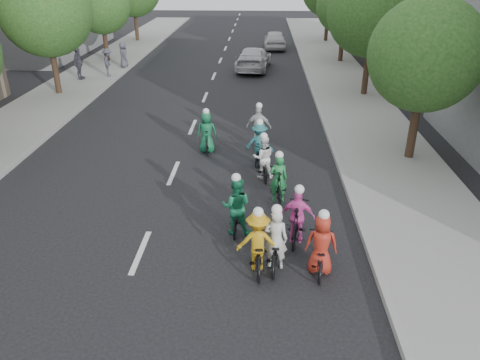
# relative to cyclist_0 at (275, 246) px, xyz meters

# --- Properties ---
(ground) EXTENTS (120.00, 120.00, 0.00)m
(ground) POSITION_rel_cyclist_0_xyz_m (-3.54, 0.39, -0.57)
(ground) COLOR black
(ground) RESTS_ON ground
(sidewalk_left) EXTENTS (4.00, 80.00, 0.15)m
(sidewalk_left) POSITION_rel_cyclist_0_xyz_m (-11.54, 10.39, -0.50)
(sidewalk_left) COLOR gray
(sidewalk_left) RESTS_ON ground
(curb_left) EXTENTS (0.18, 80.00, 0.18)m
(curb_left) POSITION_rel_cyclist_0_xyz_m (-9.59, 10.39, -0.48)
(curb_left) COLOR #999993
(curb_left) RESTS_ON ground
(sidewalk_right) EXTENTS (4.00, 80.00, 0.15)m
(sidewalk_right) POSITION_rel_cyclist_0_xyz_m (4.46, 10.39, -0.50)
(sidewalk_right) COLOR gray
(sidewalk_right) RESTS_ON ground
(curb_right) EXTENTS (0.18, 80.00, 0.18)m
(curb_right) POSITION_rel_cyclist_0_xyz_m (2.51, 10.39, -0.48)
(curb_right) COLOR #999993
(curb_right) RESTS_ON ground
(bldg_se) EXTENTS (10.00, 14.00, 8.00)m
(bldg_se) POSITION_rel_cyclist_0_xyz_m (12.46, 24.39, 3.43)
(bldg_se) COLOR gray
(bldg_se) RESTS_ON ground
(tree_l_3) EXTENTS (4.80, 4.80, 6.93)m
(tree_l_3) POSITION_rel_cyclist_0_xyz_m (-11.74, 15.39, 3.95)
(tree_l_3) COLOR black
(tree_l_3) RESTS_ON ground
(tree_l_4) EXTENTS (4.00, 4.00, 5.97)m
(tree_l_4) POSITION_rel_cyclist_0_xyz_m (-11.74, 24.39, 3.39)
(tree_l_4) COLOR black
(tree_l_4) RESTS_ON ground
(tree_r_0) EXTENTS (4.00, 4.00, 5.97)m
(tree_r_0) POSITION_rel_cyclist_0_xyz_m (5.26, 6.99, 3.39)
(tree_r_0) COLOR black
(tree_r_0) RESTS_ON ground
(tree_r_1) EXTENTS (4.80, 4.80, 6.93)m
(tree_r_1) POSITION_rel_cyclist_0_xyz_m (5.26, 15.99, 3.95)
(tree_r_1) COLOR black
(tree_r_1) RESTS_ON ground
(tree_r_2) EXTENTS (4.00, 4.00, 5.97)m
(tree_r_2) POSITION_rel_cyclist_0_xyz_m (5.26, 24.99, 3.39)
(tree_r_2) COLOR black
(tree_r_2) RESTS_ON ground
(cyclist_0) EXTENTS (0.77, 1.81, 1.77)m
(cyclist_0) POSITION_rel_cyclist_0_xyz_m (0.00, 0.00, 0.00)
(cyclist_0) COLOR black
(cyclist_0) RESTS_ON ground
(cyclist_1) EXTENTS (0.86, 1.50, 1.85)m
(cyclist_1) POSITION_rel_cyclist_0_xyz_m (-1.05, 1.52, 0.14)
(cyclist_1) COLOR black
(cyclist_1) RESTS_ON ground
(cyclist_2) EXTENTS (1.06, 1.89, 1.75)m
(cyclist_2) POSITION_rel_cyclist_0_xyz_m (-0.44, -0.13, 0.07)
(cyclist_2) COLOR black
(cyclist_2) RESTS_ON ground
(cyclist_3) EXTENTS (0.97, 1.93, 1.72)m
(cyclist_3) POSITION_rel_cyclist_0_xyz_m (0.62, 1.18, 0.07)
(cyclist_3) COLOR black
(cyclist_3) RESTS_ON ground
(cyclist_4) EXTENTS (0.84, 1.74, 1.75)m
(cyclist_4) POSITION_rel_cyclist_0_xyz_m (1.10, -0.18, 0.04)
(cyclist_4) COLOR black
(cyclist_4) RESTS_ON ground
(cyclist_5) EXTENTS (0.60, 1.82, 1.71)m
(cyclist_5) POSITION_rel_cyclist_0_xyz_m (0.16, 3.51, 0.04)
(cyclist_5) COLOR black
(cyclist_5) RESTS_ON ground
(cyclist_6) EXTENTS (0.84, 1.91, 1.67)m
(cyclist_6) POSITION_rel_cyclist_0_xyz_m (-0.31, 5.24, 0.02)
(cyclist_6) COLOR black
(cyclist_6) RESTS_ON ground
(cyclist_7) EXTENTS (1.13, 1.55, 1.77)m
(cyclist_7) POSITION_rel_cyclist_0_xyz_m (-0.46, 6.37, 0.12)
(cyclist_7) COLOR black
(cyclist_7) RESTS_ON ground
(cyclist_8) EXTENTS (1.05, 1.85, 1.87)m
(cyclist_8) POSITION_rel_cyclist_0_xyz_m (-0.50, 8.15, 0.07)
(cyclist_8) COLOR black
(cyclist_8) RESTS_ON ground
(cyclist_9) EXTENTS (0.84, 1.60, 1.79)m
(cyclist_9) POSITION_rel_cyclist_0_xyz_m (-2.54, 7.51, 0.09)
(cyclist_9) COLOR black
(cyclist_9) RESTS_ON ground
(follow_car_lead) EXTENTS (2.60, 5.34, 1.50)m
(follow_car_lead) POSITION_rel_cyclist_0_xyz_m (-1.00, 22.40, 0.18)
(follow_car_lead) COLOR silver
(follow_car_lead) RESTS_ON ground
(follow_car_trail) EXTENTS (1.80, 4.39, 1.49)m
(follow_car_trail) POSITION_rel_cyclist_0_xyz_m (0.60, 30.50, 0.17)
(follow_car_trail) COLOR silver
(follow_car_trail) RESTS_ON ground
(spectator_0) EXTENTS (0.84, 1.21, 1.71)m
(spectator_0) POSITION_rel_cyclist_0_xyz_m (-10.13, 19.49, 0.43)
(spectator_0) COLOR #44444F
(spectator_0) RESTS_ON sidewalk_left
(spectator_1) EXTENTS (0.56, 1.16, 1.93)m
(spectator_1) POSITION_rel_cyclist_0_xyz_m (-11.66, 18.59, 0.54)
(spectator_1) COLOR #474753
(spectator_1) RESTS_ON sidewalk_left
(spectator_2) EXTENTS (0.83, 0.97, 1.69)m
(spectator_2) POSITION_rel_cyclist_0_xyz_m (-9.84, 22.03, 0.42)
(spectator_2) COLOR #504F5C
(spectator_2) RESTS_ON sidewalk_left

